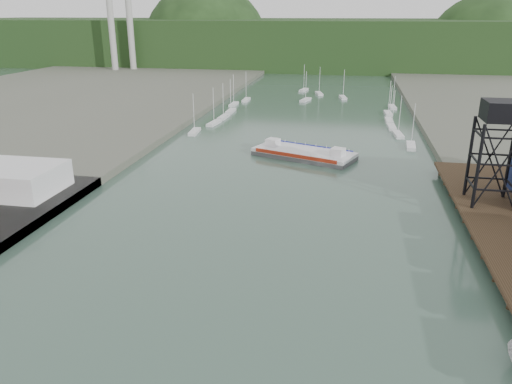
% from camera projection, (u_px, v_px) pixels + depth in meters
% --- Properties ---
extents(white_shed, '(18.00, 12.00, 4.50)m').
position_uv_depth(white_shed, '(6.00, 179.00, 84.46)').
color(white_shed, silver).
rests_on(white_shed, west_quay).
extents(lift_tower, '(6.50, 6.50, 16.00)m').
position_uv_depth(lift_tower, '(502.00, 118.00, 74.16)').
color(lift_tower, black).
rests_on(lift_tower, east_pier).
extents(marina_sailboats, '(57.71, 92.65, 0.90)m').
position_uv_depth(marina_sailboats, '(309.00, 111.00, 159.77)').
color(marina_sailboats, silver).
rests_on(marina_sailboats, ground).
extents(smokestacks, '(11.20, 8.20, 60.00)m').
position_uv_depth(smokestacks, '(120.00, 12.00, 254.89)').
color(smokestacks, '#A8A7A3').
rests_on(smokestacks, ground).
extents(distant_hills, '(500.00, 120.00, 80.00)m').
position_uv_depth(distant_hills, '(326.00, 46.00, 307.56)').
color(distant_hills, black).
rests_on(distant_hills, ground).
extents(chain_ferry, '(23.85, 16.24, 3.19)m').
position_uv_depth(chain_ferry, '(304.00, 153.00, 110.43)').
color(chain_ferry, '#4B4B4E').
rests_on(chain_ferry, ground).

